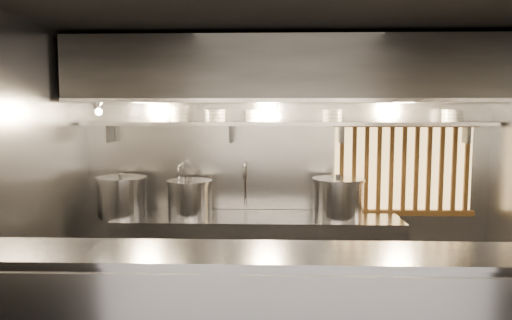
# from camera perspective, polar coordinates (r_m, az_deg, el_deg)

# --- Properties ---
(ceiling) EXTENTS (4.50, 4.50, 0.00)m
(ceiling) POSITION_cam_1_polar(r_m,az_deg,el_deg) (4.14, 4.00, 16.43)
(ceiling) COLOR black
(ceiling) RESTS_ON wall_back
(wall_back) EXTENTS (4.50, 0.00, 4.50)m
(wall_back) POSITION_cam_1_polar(r_m,az_deg,el_deg) (5.61, 3.39, -0.68)
(wall_back) COLOR gray
(wall_back) RESTS_ON floor
(wall_left) EXTENTS (0.00, 3.00, 3.00)m
(wall_left) POSITION_cam_1_polar(r_m,az_deg,el_deg) (4.64, -25.19, -2.62)
(wall_left) COLOR gray
(wall_left) RESTS_ON floor
(cooking_bench) EXTENTS (3.00, 0.70, 0.90)m
(cooking_bench) POSITION_cam_1_polar(r_m,az_deg,el_deg) (5.44, 0.20, -11.11)
(cooking_bench) COLOR #95959A
(cooking_bench) RESTS_ON floor
(bowl_shelf) EXTENTS (4.40, 0.34, 0.04)m
(bowl_shelf) POSITION_cam_1_polar(r_m,az_deg,el_deg) (5.40, 3.47, 4.17)
(bowl_shelf) COLOR #95959A
(bowl_shelf) RESTS_ON wall_back
(exhaust_hood) EXTENTS (4.40, 0.81, 0.65)m
(exhaust_hood) POSITION_cam_1_polar(r_m,az_deg,el_deg) (5.19, 3.57, 10.12)
(exhaust_hood) COLOR #2D2D30
(exhaust_hood) RESTS_ON ceiling
(wood_screen) EXTENTS (1.56, 0.09, 1.04)m
(wood_screen) POSITION_cam_1_polar(r_m,az_deg,el_deg) (5.75, 16.48, -0.96)
(wood_screen) COLOR #FBC771
(wood_screen) RESTS_ON wall_back
(faucet_left) EXTENTS (0.04, 0.30, 0.50)m
(faucet_left) POSITION_cam_1_polar(r_m,az_deg,el_deg) (5.58, -8.47, -1.73)
(faucet_left) COLOR silver
(faucet_left) RESTS_ON wall_back
(faucet_right) EXTENTS (0.04, 0.30, 0.50)m
(faucet_right) POSITION_cam_1_polar(r_m,az_deg,el_deg) (5.50, -1.28, -1.79)
(faucet_right) COLOR silver
(faucet_right) RESTS_ON wall_back
(heat_lamp) EXTENTS (0.25, 0.35, 0.20)m
(heat_lamp) POSITION_cam_1_polar(r_m,az_deg,el_deg) (5.23, -17.78, 5.90)
(heat_lamp) COLOR #95959A
(heat_lamp) RESTS_ON exhaust_hood
(pendant_bulb) EXTENTS (0.09, 0.09, 0.19)m
(pendant_bulb) POSITION_cam_1_polar(r_m,az_deg,el_deg) (5.27, 2.42, 5.02)
(pendant_bulb) COLOR #2D2D30
(pendant_bulb) RESTS_ON exhaust_hood
(stock_pot_left) EXTENTS (0.63, 0.63, 0.46)m
(stock_pot_left) POSITION_cam_1_polar(r_m,az_deg,el_deg) (5.52, -15.07, -4.02)
(stock_pot_left) COLOR #95959A
(stock_pot_left) RESTS_ON cooking_bench
(stock_pot_mid) EXTENTS (0.52, 0.52, 0.42)m
(stock_pot_mid) POSITION_cam_1_polar(r_m,az_deg,el_deg) (5.38, -7.59, -4.30)
(stock_pot_mid) COLOR #95959A
(stock_pot_mid) RESTS_ON cooking_bench
(stock_pot_right) EXTENTS (0.55, 0.55, 0.46)m
(stock_pot_right) POSITION_cam_1_polar(r_m,az_deg,el_deg) (5.32, 9.36, -4.28)
(stock_pot_right) COLOR #95959A
(stock_pot_right) RESTS_ON cooking_bench
(bowl_stack_0) EXTENTS (0.20, 0.20, 0.17)m
(bowl_stack_0) POSITION_cam_1_polar(r_m,az_deg,el_deg) (5.49, -8.73, 5.24)
(bowl_stack_0) COLOR white
(bowl_stack_0) RESTS_ON bowl_shelf
(bowl_stack_1) EXTENTS (0.24, 0.24, 0.13)m
(bowl_stack_1) POSITION_cam_1_polar(r_m,az_deg,el_deg) (5.43, -4.71, 5.08)
(bowl_stack_1) COLOR white
(bowl_stack_1) RESTS_ON bowl_shelf
(bowl_stack_2) EXTENTS (0.20, 0.20, 0.13)m
(bowl_stack_2) POSITION_cam_1_polar(r_m,az_deg,el_deg) (5.40, -0.38, 5.09)
(bowl_stack_2) COLOR white
(bowl_stack_2) RESTS_ON bowl_shelf
(bowl_stack_3) EXTENTS (0.22, 0.22, 0.13)m
(bowl_stack_3) POSITION_cam_1_polar(r_m,az_deg,el_deg) (5.43, 8.72, 5.03)
(bowl_stack_3) COLOR white
(bowl_stack_3) RESTS_ON bowl_shelf
(bowl_stack_4) EXTENTS (0.22, 0.22, 0.13)m
(bowl_stack_4) POSITION_cam_1_polar(r_m,az_deg,el_deg) (5.71, 21.51, 4.73)
(bowl_stack_4) COLOR white
(bowl_stack_4) RESTS_ON bowl_shelf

